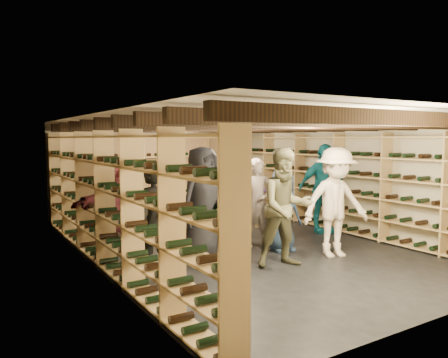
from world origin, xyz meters
TOP-DOWN VIEW (x-y plane):
  - ground at (0.00, 0.00)m, footprint 8.00×8.00m
  - walls at (0.00, 0.00)m, footprint 5.52×8.02m
  - ceiling at (0.00, 0.00)m, footprint 5.50×8.00m
  - ceiling_joists at (0.00, 0.00)m, footprint 5.40×7.12m
  - wine_rack_left at (-2.57, 0.00)m, footprint 0.32×7.50m
  - wine_rack_right at (2.57, 0.00)m, footprint 0.32×7.50m
  - wine_rack_back at (0.00, 3.83)m, footprint 4.70×0.30m
  - crate_stack_left at (-1.28, 2.06)m, footprint 0.59×0.50m
  - crate_stack_right at (1.27, 1.30)m, footprint 0.56×0.44m
  - crate_loose at (0.51, 1.30)m, footprint 0.59×0.50m
  - person_0 at (-1.03, -0.39)m, footprint 1.07×0.87m
  - person_1 at (-2.04, -0.77)m, footprint 0.68×0.53m
  - person_2 at (-0.15, -1.51)m, footprint 1.06×0.92m
  - person_3 at (0.94, -1.51)m, footprint 1.35×0.97m
  - person_4 at (2.18, 0.05)m, footprint 1.21×0.77m
  - person_5 at (-2.18, 0.51)m, footprint 1.66×0.78m
  - person_6 at (0.41, -0.73)m, footprint 0.75×0.52m
  - person_7 at (0.25, -0.21)m, footprint 0.68×0.52m
  - person_8 at (1.14, 0.03)m, footprint 0.91×0.82m
  - person_10 at (-0.23, 0.78)m, footprint 0.96×0.62m
  - person_11 at (0.05, 0.30)m, footprint 1.69×0.62m

SIDE VIEW (x-z plane):
  - ground at x=0.00m, z-range 0.00..0.00m
  - crate_loose at x=0.51m, z-range 0.00..0.17m
  - crate_stack_right at x=1.27m, z-range 0.00..0.51m
  - crate_stack_left at x=-1.28m, z-range 0.00..0.68m
  - person_6 at x=0.41m, z-range 0.00..1.48m
  - person_10 at x=-0.23m, z-range 0.00..1.51m
  - person_8 at x=1.14m, z-range 0.00..1.53m
  - person_1 at x=-2.04m, z-range 0.00..1.63m
  - person_7 at x=0.25m, z-range 0.00..1.66m
  - person_5 at x=-2.18m, z-range 0.00..1.72m
  - person_11 at x=0.05m, z-range 0.00..1.80m
  - person_3 at x=0.94m, z-range 0.00..1.88m
  - person_2 at x=-0.15m, z-range 0.00..1.88m
  - person_0 at x=-1.03m, z-range 0.00..1.89m
  - person_4 at x=2.18m, z-range 0.00..1.91m
  - wine_rack_back at x=0.00m, z-range 0.00..2.15m
  - wine_rack_left at x=-2.57m, z-range 0.00..2.15m
  - wine_rack_right at x=2.57m, z-range 0.00..2.15m
  - walls at x=0.00m, z-range 0.00..2.40m
  - ceiling_joists at x=0.00m, z-range 2.17..2.35m
  - ceiling at x=0.00m, z-range 2.40..2.40m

